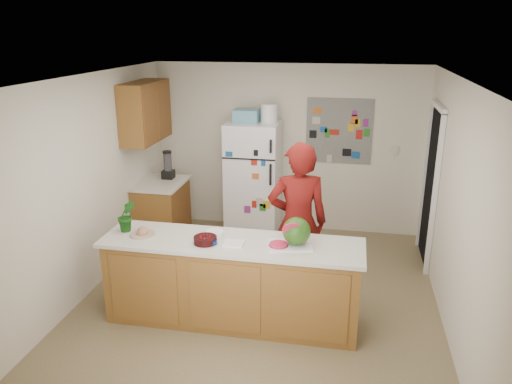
% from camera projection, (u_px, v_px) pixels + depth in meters
% --- Properties ---
extents(floor, '(4.00, 4.50, 0.02)m').
position_uv_depth(floor, '(260.00, 299.00, 5.78)').
color(floor, brown).
rests_on(floor, ground).
extents(wall_back, '(4.00, 0.02, 2.50)m').
position_uv_depth(wall_back, '(288.00, 149.00, 7.49)').
color(wall_back, beige).
rests_on(wall_back, ground).
extents(wall_left, '(0.02, 4.50, 2.50)m').
position_uv_depth(wall_left, '(89.00, 185.00, 5.75)').
color(wall_left, beige).
rests_on(wall_left, ground).
extents(wall_right, '(0.02, 4.50, 2.50)m').
position_uv_depth(wall_right, '(456.00, 208.00, 5.02)').
color(wall_right, beige).
rests_on(wall_right, ground).
extents(ceiling, '(4.00, 4.50, 0.02)m').
position_uv_depth(ceiling, '(260.00, 77.00, 4.99)').
color(ceiling, white).
rests_on(ceiling, wall_back).
extents(doorway, '(0.03, 0.85, 2.04)m').
position_uv_depth(doorway, '(431.00, 187.00, 6.45)').
color(doorway, black).
rests_on(doorway, ground).
extents(peninsula_base, '(2.60, 0.62, 0.88)m').
position_uv_depth(peninsula_base, '(232.00, 283.00, 5.21)').
color(peninsula_base, brown).
rests_on(peninsula_base, floor).
extents(peninsula_top, '(2.68, 0.70, 0.04)m').
position_uv_depth(peninsula_top, '(231.00, 243.00, 5.07)').
color(peninsula_top, silver).
rests_on(peninsula_top, peninsula_base).
extents(side_counter_base, '(0.60, 0.80, 0.86)m').
position_uv_depth(side_counter_base, '(162.00, 213.00, 7.21)').
color(side_counter_base, brown).
rests_on(side_counter_base, floor).
extents(side_counter_top, '(0.64, 0.84, 0.04)m').
position_uv_depth(side_counter_top, '(160.00, 183.00, 7.07)').
color(side_counter_top, silver).
rests_on(side_counter_top, side_counter_base).
extents(upper_cabinets, '(0.35, 1.00, 0.80)m').
position_uv_depth(upper_cabinets, '(145.00, 112.00, 6.72)').
color(upper_cabinets, brown).
rests_on(upper_cabinets, wall_left).
extents(refrigerator, '(0.75, 0.70, 1.70)m').
position_uv_depth(refrigerator, '(253.00, 180.00, 7.35)').
color(refrigerator, silver).
rests_on(refrigerator, floor).
extents(fridge_top_bin, '(0.35, 0.28, 0.18)m').
position_uv_depth(fridge_top_bin, '(246.00, 116.00, 7.07)').
color(fridge_top_bin, '#5999B2').
rests_on(fridge_top_bin, refrigerator).
extents(photo_collage, '(0.95, 0.01, 0.95)m').
position_uv_depth(photo_collage, '(339.00, 131.00, 7.24)').
color(photo_collage, slate).
rests_on(photo_collage, wall_back).
extents(person, '(0.75, 0.58, 1.84)m').
position_uv_depth(person, '(298.00, 223.00, 5.52)').
color(person, '#600F0D').
rests_on(person, floor).
extents(blender_appliance, '(0.12, 0.12, 0.38)m').
position_uv_depth(blender_appliance, '(168.00, 166.00, 7.17)').
color(blender_appliance, black).
rests_on(blender_appliance, side_counter_top).
extents(cutting_board, '(0.49, 0.41, 0.01)m').
position_uv_depth(cutting_board, '(290.00, 245.00, 4.96)').
color(cutting_board, white).
rests_on(cutting_board, peninsula_top).
extents(watermelon, '(0.28, 0.28, 0.28)m').
position_uv_depth(watermelon, '(296.00, 231.00, 4.92)').
color(watermelon, '#225413').
rests_on(watermelon, cutting_board).
extents(watermelon_slice, '(0.18, 0.18, 0.02)m').
position_uv_depth(watermelon_slice, '(278.00, 244.00, 4.92)').
color(watermelon_slice, '#DF1C4F').
rests_on(watermelon_slice, cutting_board).
extents(cherry_bowl, '(0.30, 0.30, 0.07)m').
position_uv_depth(cherry_bowl, '(205.00, 240.00, 5.00)').
color(cherry_bowl, black).
rests_on(cherry_bowl, peninsula_top).
extents(white_bowl, '(0.23, 0.23, 0.06)m').
position_uv_depth(white_bowl, '(214.00, 234.00, 5.17)').
color(white_bowl, silver).
rests_on(white_bowl, peninsula_top).
extents(cobalt_bowl, '(0.15, 0.15, 0.05)m').
position_uv_depth(cobalt_bowl, '(210.00, 242.00, 4.99)').
color(cobalt_bowl, navy).
rests_on(cobalt_bowl, peninsula_top).
extents(plate, '(0.32, 0.32, 0.02)m').
position_uv_depth(plate, '(143.00, 234.00, 5.21)').
color(plate, '#C6AD94').
rests_on(plate, peninsula_top).
extents(paper_towel, '(0.20, 0.18, 0.02)m').
position_uv_depth(paper_towel, '(234.00, 243.00, 4.98)').
color(paper_towel, silver).
rests_on(paper_towel, peninsula_top).
extents(keys, '(0.09, 0.06, 0.01)m').
position_uv_depth(keys, '(302.00, 250.00, 4.85)').
color(keys, gray).
rests_on(keys, peninsula_top).
extents(potted_plant, '(0.24, 0.24, 0.35)m').
position_uv_depth(potted_plant, '(127.00, 216.00, 5.26)').
color(potted_plant, '#0B400B').
rests_on(potted_plant, peninsula_top).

